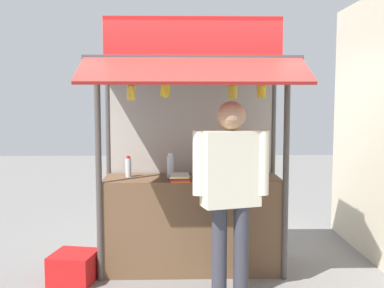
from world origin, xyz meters
TOP-DOWN VIEW (x-y plane):
  - ground_plane at (0.00, 0.00)m, footprint 20.00×20.00m
  - stall_counter at (0.00, 0.00)m, footprint 1.82×0.60m
  - stall_structure at (0.00, 0.04)m, footprint 2.02×1.39m
  - water_bottle_front_left at (0.48, 0.09)m, footprint 0.07×0.07m
  - water_bottle_center at (-0.66, 0.06)m, footprint 0.06×0.06m
  - water_bottle_back_right at (-0.22, 0.02)m, footprint 0.07×0.07m
  - magazine_stack_right at (0.36, -0.23)m, footprint 0.25×0.30m
  - magazine_stack_far_right at (-0.13, -0.17)m, footprint 0.22×0.32m
  - banana_bunch_leftmost at (-0.58, -0.40)m, footprint 0.10×0.10m
  - banana_bunch_inner_right at (0.37, -0.40)m, footprint 0.10×0.10m
  - banana_bunch_rightmost at (0.64, -0.40)m, footprint 0.10×0.10m
  - banana_bunch_inner_left at (-0.26, -0.40)m, footprint 0.10×0.10m
  - vendor_person at (0.32, -0.74)m, footprint 0.67×0.35m
  - plastic_crate at (-1.17, -0.32)m, footprint 0.48×0.48m
  - neighbour_wall at (2.08, 0.30)m, footprint 0.20×2.40m

SIDE VIEW (x-z plane):
  - ground_plane at x=0.00m, z-range 0.00..0.00m
  - plastic_crate at x=-1.17m, z-range 0.00..0.29m
  - stall_counter at x=0.00m, z-range 0.00..0.98m
  - magazine_stack_far_right at x=-0.13m, z-range 0.98..1.03m
  - magazine_stack_right at x=0.36m, z-range 0.98..1.05m
  - vendor_person at x=0.32m, z-range 0.18..1.95m
  - water_bottle_center at x=-0.66m, z-range 0.97..1.19m
  - water_bottle_front_left at x=0.48m, z-range 0.97..1.22m
  - water_bottle_back_right at x=-0.22m, z-range 0.97..1.22m
  - neighbour_wall at x=2.08m, z-range 0.00..2.94m
  - stall_structure at x=0.00m, z-range 0.24..2.78m
  - banana_bunch_leftmost at x=-0.58m, z-range 1.71..1.99m
  - banana_bunch_inner_right at x=0.37m, z-range 1.72..2.00m
  - banana_bunch_rightmost at x=0.64m, z-range 1.74..2.00m
  - banana_bunch_inner_left at x=-0.26m, z-range 1.75..2.01m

